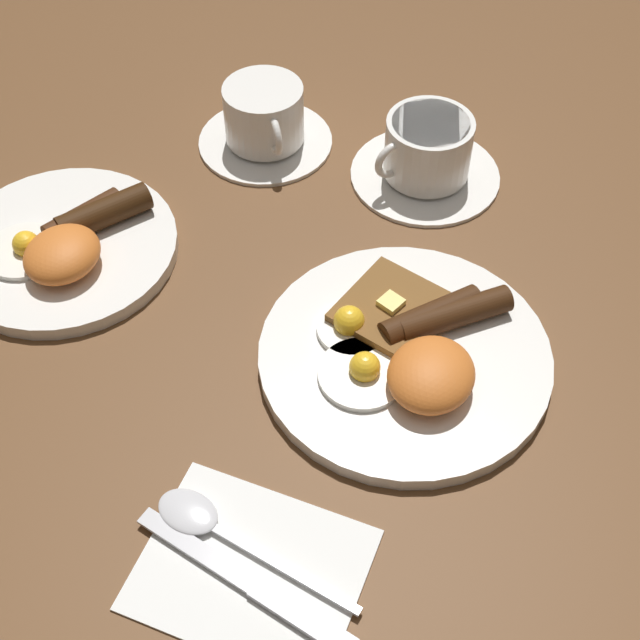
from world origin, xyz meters
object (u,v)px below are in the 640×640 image
breakfast_plate_near (407,352)px  breakfast_plate_far (66,245)px  teacup_far (264,120)px  spoon (207,523)px  teacup_near (427,154)px  knife (255,587)px

breakfast_plate_near → breakfast_plate_far: (-0.03, 0.36, 0.00)m
teacup_far → spoon: 0.49m
breakfast_plate_far → teacup_far: bearing=-20.1°
spoon → breakfast_plate_far: bearing=-30.2°
breakfast_plate_near → breakfast_plate_far: 0.36m
teacup_near → teacup_far: bearing=99.1°
knife → spoon: spoon is taller
teacup_near → knife: bearing=-171.8°
breakfast_plate_far → knife: bearing=-122.6°
teacup_far → knife: (-0.47, -0.26, -0.03)m
breakfast_plate_near → teacup_far: size_ratio=1.75×
knife → teacup_near: bearing=-75.9°
breakfast_plate_near → breakfast_plate_far: size_ratio=1.16×
knife → teacup_far: bearing=-55.5°
breakfast_plate_far → teacup_far: teacup_far is taller
breakfast_plate_far → teacup_near: bearing=-44.8°
breakfast_plate_near → breakfast_plate_far: breakfast_plate_near is taller
breakfast_plate_near → knife: bearing=176.9°
breakfast_plate_near → spoon: 0.24m
breakfast_plate_far → teacup_far: (0.25, -0.09, 0.02)m
spoon → knife: bearing=158.8°
breakfast_plate_far → knife: size_ratio=1.16×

